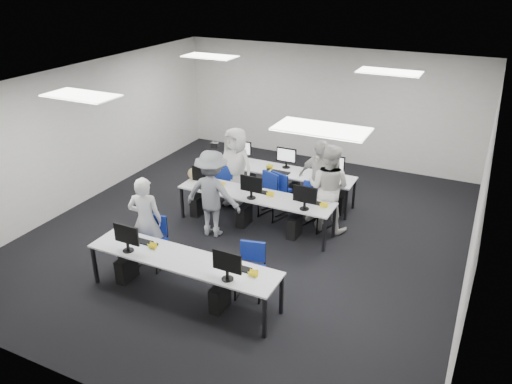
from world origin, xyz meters
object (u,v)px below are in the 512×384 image
at_px(student_2, 236,167).
at_px(photographer, 212,194).
at_px(student_0, 146,221).
at_px(chair_4, 317,213).
at_px(student_3, 319,182).
at_px(chair_5, 224,190).
at_px(chair_1, 250,279).
at_px(chair_6, 277,198).
at_px(chair_7, 315,206).
at_px(desk_front, 182,261).
at_px(desk_mid, 255,197).
at_px(chair_3, 273,204).
at_px(chair_2, 216,193).
at_px(student_1, 328,188).
at_px(chair_0, 153,251).

relative_size(student_2, photographer, 1.02).
xyz_separation_m(student_0, student_2, (0.33, 2.73, 0.06)).
distance_m(chair_4, photographer, 2.16).
bearing_deg(student_3, chair_5, -157.34).
distance_m(chair_1, chair_6, 3.04).
bearing_deg(chair_6, student_3, 17.77).
relative_size(chair_7, student_2, 0.52).
distance_m(desk_front, chair_1, 1.13).
xyz_separation_m(chair_1, chair_4, (0.20, 2.62, 0.02)).
bearing_deg(chair_6, desk_front, -70.62).
distance_m(chair_4, student_2, 2.04).
relative_size(desk_front, desk_mid, 1.00).
relative_size(desk_front, chair_1, 3.66).
xyz_separation_m(chair_3, chair_7, (0.84, 0.27, 0.00)).
relative_size(chair_4, student_0, 0.58).
bearing_deg(chair_4, chair_7, 133.14).
height_order(chair_2, student_1, student_1).
relative_size(chair_1, chair_2, 1.03).
height_order(student_0, student_2, student_2).
xyz_separation_m(chair_5, student_1, (2.43, -0.13, 0.58)).
relative_size(chair_2, chair_7, 0.92).
bearing_deg(chair_0, chair_3, 61.41).
distance_m(desk_mid, chair_1, 2.28).
xyz_separation_m(chair_2, student_0, (0.10, -2.56, 0.55)).
bearing_deg(desk_mid, chair_7, 41.93).
bearing_deg(chair_1, desk_mid, 101.02).
bearing_deg(chair_0, chair_2, 90.27).
bearing_deg(chair_3, chair_5, -167.51).
distance_m(chair_7, photographer, 2.24).
bearing_deg(chair_3, chair_4, 16.06).
relative_size(chair_2, chair_4, 0.89).
bearing_deg(chair_7, student_1, -42.83).
distance_m(desk_mid, photographer, 0.89).
relative_size(chair_2, student_3, 0.48).
bearing_deg(student_3, chair_0, -105.70).
height_order(chair_2, chair_7, chair_7).
xyz_separation_m(chair_2, student_2, (0.43, 0.17, 0.62)).
height_order(student_1, student_2, student_1).
bearing_deg(student_0, chair_4, -149.94).
relative_size(chair_4, student_2, 0.54).
bearing_deg(chair_1, chair_4, 72.86).
xyz_separation_m(chair_3, student_3, (0.90, 0.22, 0.59)).
distance_m(desk_mid, chair_3, 0.72).
bearing_deg(desk_front, chair_6, 88.51).
bearing_deg(chair_7, chair_5, -179.37).
bearing_deg(photographer, student_2, -84.32).
bearing_deg(desk_mid, chair_6, 84.07).
bearing_deg(student_0, desk_front, 133.50).
distance_m(chair_1, student_3, 2.94).
distance_m(chair_7, student_3, 0.60).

